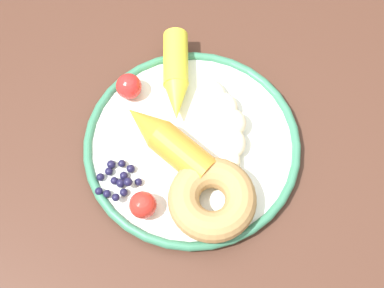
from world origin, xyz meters
The scene contains 10 objects.
ground_plane centered at (0.00, 0.00, 0.00)m, with size 6.00×6.00×0.00m, color gray.
dining_table centered at (0.00, 0.00, 0.65)m, with size 0.92×0.73×0.77m.
plate centered at (0.00, 0.05, 0.78)m, with size 0.29×0.29×0.02m.
banana centered at (-0.05, 0.02, 0.79)m, with size 0.08×0.14×0.03m.
carrot_orange centered at (0.03, 0.06, 0.80)m, with size 0.14×0.11×0.04m.
carrot_yellow centered at (0.04, -0.04, 0.80)m, with size 0.07×0.14×0.03m.
donut centered at (-0.04, 0.13, 0.80)m, with size 0.11×0.11×0.04m, color #AB824C.
blueberry_pile centered at (0.08, 0.12, 0.79)m, with size 0.06×0.06×0.02m.
tomato_near centered at (0.04, 0.15, 0.80)m, with size 0.03×0.03×0.03m, color red.
tomato_mid centered at (0.10, -0.01, 0.80)m, with size 0.04×0.04×0.04m, color red.
Camera 1 is at (-0.07, 0.36, 1.46)m, focal length 52.31 mm.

